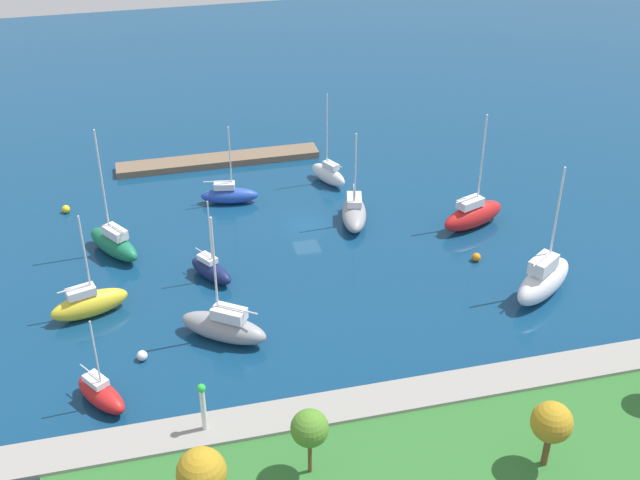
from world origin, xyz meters
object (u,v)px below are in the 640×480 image
object	(u,v)px
park_tree_midwest	(552,423)
mooring_buoy_white	(142,356)
park_tree_east	(310,429)
sailboat_white_near_pier	(544,280)
sailboat_yellow_lone_south	(89,303)
sailboat_red_outer_mooring	(473,215)
harbor_beacon	(203,404)
sailboat_blue_east_end	(229,195)
sailboat_green_along_channel	(114,243)
sailboat_red_center_basin	(101,394)
sailboat_gray_off_beacon	(354,213)
sailboat_white_lone_north	(328,174)
sailboat_navy_far_south	(211,270)
park_tree_west	(201,473)
pier_dock	(219,160)
mooring_buoy_yellow	(66,209)
sailboat_gray_far_north	(224,326)
mooring_buoy_orange	(476,257)

from	to	relation	value
park_tree_midwest	mooring_buoy_white	xyz separation A→B (m)	(23.81, -17.78, -4.26)
park_tree_east	sailboat_white_near_pier	size ratio (longest dim) A/B	0.40
sailboat_white_near_pier	sailboat_yellow_lone_south	distance (m)	37.35
park_tree_midwest	sailboat_red_outer_mooring	distance (m)	31.61
harbor_beacon	sailboat_blue_east_end	size ratio (longest dim) A/B	0.45
sailboat_green_along_channel	park_tree_east	bearing A→B (deg)	167.26
sailboat_green_along_channel	sailboat_red_center_basin	xyz separation A→B (m)	(1.51, 19.90, -0.29)
park_tree_midwest	sailboat_gray_off_beacon	world-z (taller)	sailboat_gray_off_beacon
sailboat_red_outer_mooring	sailboat_gray_off_beacon	world-z (taller)	sailboat_red_outer_mooring
park_tree_east	sailboat_yellow_lone_south	bearing A→B (deg)	-58.56
sailboat_green_along_channel	sailboat_white_lone_north	size ratio (longest dim) A/B	1.23
park_tree_east	sailboat_gray_off_beacon	bearing A→B (deg)	-110.70
harbor_beacon	sailboat_white_near_pier	world-z (taller)	sailboat_white_near_pier
sailboat_white_near_pier	sailboat_green_along_channel	size ratio (longest dim) A/B	0.97
sailboat_white_near_pier	sailboat_navy_far_south	world-z (taller)	sailboat_white_near_pier
sailboat_gray_off_beacon	sailboat_red_center_basin	bearing A→B (deg)	-35.44
sailboat_red_outer_mooring	park_tree_midwest	bearing A→B (deg)	-125.40
park_tree_west	sailboat_gray_off_beacon	xyz separation A→B (m)	(-18.42, -33.25, -4.10)
sailboat_blue_east_end	sailboat_white_lone_north	xyz separation A→B (m)	(-10.79, -1.80, 0.14)
pier_dock	sailboat_navy_far_south	bearing A→B (deg)	80.56
harbor_beacon	sailboat_green_along_channel	world-z (taller)	sailboat_green_along_channel
sailboat_red_outer_mooring	harbor_beacon	bearing A→B (deg)	-162.04
harbor_beacon	mooring_buoy_yellow	xyz separation A→B (m)	(9.57, -34.66, -3.21)
sailboat_red_center_basin	sailboat_navy_far_south	bearing A→B (deg)	111.88
sailboat_gray_far_north	sailboat_red_center_basin	bearing A→B (deg)	64.37
sailboat_red_outer_mooring	sailboat_gray_off_beacon	distance (m)	11.34
pier_dock	sailboat_navy_far_south	size ratio (longest dim) A/B	2.86
mooring_buoy_yellow	mooring_buoy_orange	world-z (taller)	mooring_buoy_yellow
sailboat_white_near_pier	sailboat_green_along_channel	bearing A→B (deg)	121.41
park_tree_midwest	mooring_buoy_orange	xyz separation A→B (m)	(-6.12, -24.60, -4.27)
sailboat_white_near_pier	sailboat_gray_far_north	bearing A→B (deg)	143.92
park_tree_midwest	harbor_beacon	bearing A→B (deg)	-21.45
park_tree_east	mooring_buoy_yellow	xyz separation A→B (m)	(15.43, -39.68, -4.41)
sailboat_white_near_pier	sailboat_yellow_lone_south	bearing A→B (deg)	135.53
park_tree_midwest	sailboat_yellow_lone_south	world-z (taller)	sailboat_yellow_lone_south
pier_dock	sailboat_red_center_basin	xyz separation A→B (m)	(13.26, 36.46, 0.57)
sailboat_red_outer_mooring	sailboat_white_lone_north	size ratio (longest dim) A/B	1.16
sailboat_blue_east_end	park_tree_east	bearing A→B (deg)	-79.96
park_tree_west	sailboat_yellow_lone_south	bearing A→B (deg)	-74.75
park_tree_east	sailboat_white_lone_north	distance (m)	41.36
sailboat_yellow_lone_south	sailboat_red_center_basin	world-z (taller)	sailboat_yellow_lone_south
park_tree_midwest	sailboat_green_along_channel	size ratio (longest dim) A/B	0.39
park_tree_midwest	mooring_buoy_orange	bearing A→B (deg)	-103.96
park_tree_east	mooring_buoy_white	xyz separation A→B (m)	(9.47, -14.87, -4.40)
park_tree_west	sailboat_gray_off_beacon	bearing A→B (deg)	-118.99
sailboat_gray_far_north	sailboat_green_along_channel	size ratio (longest dim) A/B	0.89
pier_dock	park_tree_midwest	size ratio (longest dim) A/B	4.64
sailboat_white_near_pier	sailboat_gray_off_beacon	distance (m)	19.68
sailboat_navy_far_south	sailboat_white_lone_north	bearing A→B (deg)	104.10
park_tree_east	sailboat_white_lone_north	world-z (taller)	sailboat_white_lone_north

